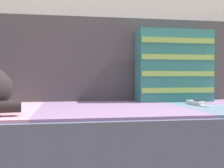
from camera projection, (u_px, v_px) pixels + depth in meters
name	position (u px, v px, depth m)	size (l,w,h in m)	color
couch	(87.00, 149.00, 1.25)	(2.17, 0.83, 0.38)	gray
sofa_backrest	(82.00, 60.00, 1.58)	(2.12, 0.14, 0.46)	#474242
throw_pillow_striped	(174.00, 66.00, 1.52)	(0.40, 0.14, 0.38)	#337A70
game_remote_far	(197.00, 103.00, 1.31)	(0.05, 0.18, 0.02)	white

